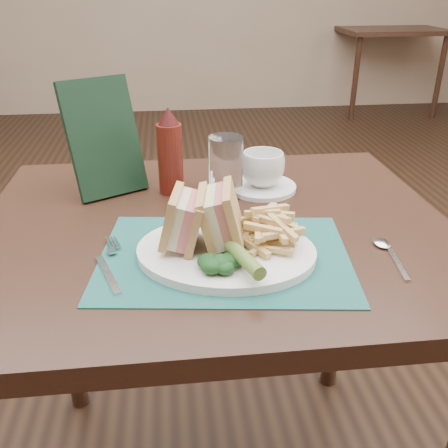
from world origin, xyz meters
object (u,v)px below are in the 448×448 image
Objects in this scene: plate at (226,252)px; coffee_cup at (263,169)px; drinking_glass at (226,167)px; check_presenter at (104,138)px; placemat at (225,256)px; sandwich_half_b at (208,216)px; ketchup_bottle at (170,151)px; sandwich_half_a at (171,219)px; saucer at (262,187)px; table_main at (217,371)px; table_bg_right at (384,70)px.

coffee_cup reaches higher than plate.
check_presenter is (-0.25, 0.06, 0.05)m from drinking_glass.
placemat is 1.39× the size of plate.
ketchup_bottle reaches higher than sandwich_half_b.
drinking_glass is 0.26m from check_presenter.
coffee_cup is at bearing 70.33° from sandwich_half_b.
drinking_glass is at bearing -16.88° from ketchup_bottle.
sandwich_half_b is at bearing 8.42° from sandwich_half_a.
table_main is at bearing -127.70° from saucer.
table_main is 9.41× the size of coffee_cup.
placemat is (0.00, -0.13, 0.38)m from table_main.
coffee_cup reaches higher than saucer.
sandwich_half_b is at bearing -85.64° from check_presenter.
table_main is 4.27m from table_bg_right.
sandwich_half_a is (-0.08, -0.11, 0.44)m from table_main.
saucer is at bearing 0.00° from coffee_cup.
table_main is at bearing -117.50° from table_bg_right.
drinking_glass is 0.12m from ketchup_bottle.
coffee_cup reaches higher than table_main.
saucer is 0.81× the size of ketchup_bottle.
sandwich_half_a is 0.33m from coffee_cup.
table_main is 8.71× the size of sandwich_half_b.
table_main is at bearing 104.38° from plate.
table_bg_right is at bearing 62.99° from coffee_cup.
drinking_glass is (-0.08, -0.03, 0.06)m from saucer.
table_main is 1.00× the size of table_bg_right.
saucer is 0.61× the size of check_presenter.
check_presenter is at bearing 167.16° from drinking_glass.
check_presenter is at bearing 137.19° from plate.
coffee_cup is at bearing 62.55° from sandwich_half_a.
sandwich_half_a is at bearing 166.84° from placemat.
check_presenter is at bearing 174.63° from saucer.
saucer is at bearing 67.73° from placemat.
sandwich_half_a reaches higher than plate.
sandwich_half_b is at bearing -118.02° from coffee_cup.
plate is at bearing -87.91° from table_main.
drinking_glass reaches higher than table_main.
drinking_glass reaches higher than sandwich_half_b.
sandwich_half_b reaches higher than table_bg_right.
plate is at bearing -116.65° from table_bg_right.
table_main is at bearing -64.02° from ketchup_bottle.
ketchup_bottle is (-0.20, 0.01, 0.05)m from coffee_cup.
sandwich_half_b is 0.69× the size of saucer.
sandwich_half_a is 0.28m from ketchup_bottle.
sandwich_half_a is 0.64× the size of saucer.
sandwich_half_b reaches higher than coffee_cup.
check_presenter is at bearing -121.28° from table_bg_right.
plate is 3.14× the size of coffee_cup.
table_main is 6.92× the size of drinking_glass.
sandwich_half_b reaches higher than plate.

